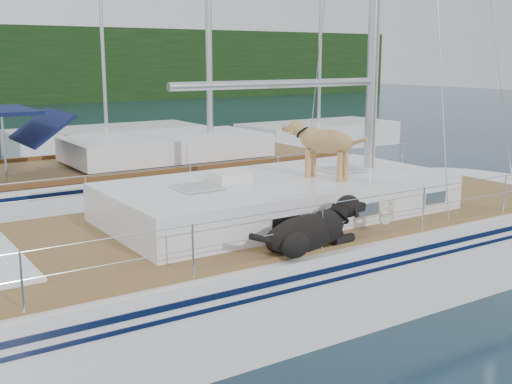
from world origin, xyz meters
TOP-DOWN VIEW (x-y plane):
  - ground at (0.00, 0.00)m, footprint 120.00×120.00m
  - main_sailboat at (0.10, -0.01)m, footprint 12.00×3.87m
  - neighbor_sailboat at (0.95, 6.50)m, footprint 11.00×3.50m
  - bg_boat_center at (4.00, 16.00)m, footprint 7.20×3.00m
  - bg_boat_east at (12.00, 13.00)m, footprint 6.40×3.00m

SIDE VIEW (x-z plane):
  - ground at x=0.00m, z-range 0.00..0.00m
  - bg_boat_center at x=4.00m, z-range -5.37..6.28m
  - bg_boat_east at x=12.00m, z-range -5.37..6.28m
  - neighbor_sailboat at x=0.95m, z-range -6.02..7.28m
  - main_sailboat at x=0.10m, z-range -6.33..7.68m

